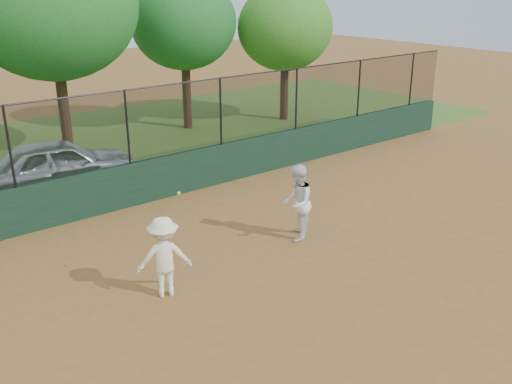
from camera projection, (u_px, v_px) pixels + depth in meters
ground at (292, 285)px, 11.65m from camera, size 80.00×80.00×0.00m
back_wall at (148, 181)px, 15.82m from camera, size 26.00×0.20×1.20m
grass_strip at (68, 153)px, 20.42m from camera, size 36.00×12.00×0.01m
parked_car at (61, 164)px, 16.76m from camera, size 4.57×2.33×1.49m
player_second at (297, 203)px, 13.41m from camera, size 1.13×1.12×1.84m
player_main at (164, 257)px, 11.04m from camera, size 1.22×1.00×2.18m
fence_assembly at (143, 123)px, 15.23m from camera, size 26.00×0.06×2.00m
tree_2 at (51, 5)px, 18.02m from camera, size 5.57×5.07×7.50m
tree_3 at (184, 23)px, 22.33m from camera, size 4.28×3.89×6.09m
tree_4 at (285, 28)px, 23.88m from camera, size 4.16×3.79×5.72m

